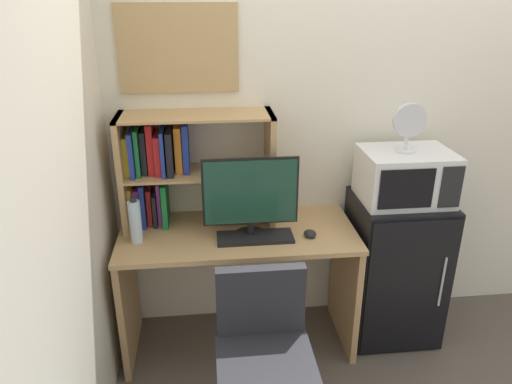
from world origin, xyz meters
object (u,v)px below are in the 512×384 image
object	(u,v)px
monitor	(251,196)
keyboard	(255,237)
microwave	(405,176)
desk_fan	(409,124)
desk_chair	(264,371)
hutch_bookshelf	(174,165)
mini_fridge	(394,267)
computer_mouse	(310,234)
water_bottle	(135,221)
wall_corkboard	(178,49)

from	to	relation	value
monitor	keyboard	world-z (taller)	monitor
microwave	desk_fan	xyz separation A→B (m)	(-0.02, -0.01, 0.30)
keyboard	desk_chair	bearing A→B (deg)	-91.78
hutch_bookshelf	monitor	distance (m)	0.49
mini_fridge	desk_fan	xyz separation A→B (m)	(-0.02, -0.00, 0.91)
desk_chair	computer_mouse	bearing A→B (deg)	60.18
water_bottle	desk_chair	xyz separation A→B (m)	(0.62, -0.61, -0.52)
desk_chair	microwave	bearing A→B (deg)	38.01
mini_fridge	desk_chair	xyz separation A→B (m)	(-0.89, -0.69, -0.08)
desk_fan	desk_chair	distance (m)	1.49
microwave	keyboard	bearing A→B (deg)	-171.52
desk_fan	mini_fridge	bearing A→B (deg)	8.45
water_bottle	mini_fridge	bearing A→B (deg)	3.27
mini_fridge	microwave	world-z (taller)	microwave
water_bottle	mini_fridge	size ratio (longest dim) A/B	0.28
hutch_bookshelf	microwave	bearing A→B (deg)	-6.04
hutch_bookshelf	monitor	bearing A→B (deg)	-30.58
keyboard	microwave	bearing A→B (deg)	8.48
monitor	desk_chair	distance (m)	0.88
hutch_bookshelf	keyboard	bearing A→B (deg)	-31.92
desk_fan	desk_chair	xyz separation A→B (m)	(-0.87, -0.69, -0.99)
hutch_bookshelf	water_bottle	xyz separation A→B (m)	(-0.21, -0.23, -0.23)
desk_chair	hutch_bookshelf	bearing A→B (deg)	116.34
mini_fridge	hutch_bookshelf	bearing A→B (deg)	173.83
wall_corkboard	computer_mouse	bearing A→B (deg)	-30.03
keyboard	water_bottle	distance (m)	0.65
microwave	mini_fridge	bearing A→B (deg)	-90.12
water_bottle	wall_corkboard	bearing A→B (deg)	52.59
computer_mouse	desk_chair	distance (m)	0.77
mini_fridge	desk_fan	world-z (taller)	desk_fan
hutch_bookshelf	desk_fan	size ratio (longest dim) A/B	3.13
mini_fridge	desk_chair	distance (m)	1.13
hutch_bookshelf	wall_corkboard	distance (m)	0.63
microwave	desk_fan	world-z (taller)	desk_fan
computer_mouse	desk_fan	size ratio (longest dim) A/B	0.30
keyboard	desk_fan	distance (m)	1.04
wall_corkboard	desk_fan	bearing A→B (deg)	-12.10
monitor	mini_fridge	distance (m)	1.06
mini_fridge	microwave	size ratio (longest dim) A/B	1.83
computer_mouse	microwave	bearing A→B (deg)	13.32
wall_corkboard	microwave	bearing A→B (deg)	-11.65
monitor	mini_fridge	bearing A→B (deg)	6.43
monitor	microwave	size ratio (longest dim) A/B	1.03
keyboard	wall_corkboard	distance (m)	1.10
computer_mouse	keyboard	bearing A→B (deg)	179.16
water_bottle	desk_fan	distance (m)	1.57
water_bottle	desk_chair	distance (m)	1.01
hutch_bookshelf	wall_corkboard	size ratio (longest dim) A/B	1.32
desk_fan	monitor	bearing A→B (deg)	-173.62
monitor	wall_corkboard	bearing A→B (deg)	134.28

